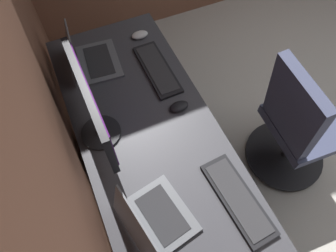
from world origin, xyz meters
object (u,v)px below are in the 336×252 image
laptop_leftmost (152,219)px  mouse_main (140,35)px  keyboard_spare (157,69)px  office_chair (296,129)px  laptop_center (88,58)px  mouse_spare (179,106)px  keyboard_main (238,199)px  monitor_primary (92,107)px  drawer_pedestal (144,156)px

laptop_leftmost → mouse_main: laptop_leftmost is taller
laptop_leftmost → mouse_main: 1.14m
keyboard_spare → mouse_main: size_ratio=4.06×
office_chair → laptop_center: bearing=53.5°
mouse_spare → laptop_center: bearing=35.2°
keyboard_main → office_chair: 0.76m
keyboard_main → mouse_spare: size_ratio=4.12×
monitor_primary → laptop_leftmost: bearing=-172.8°
mouse_main → office_chair: size_ratio=0.11×
laptop_leftmost → laptop_center: size_ratio=1.02×
drawer_pedestal → keyboard_spare: (0.30, -0.23, 0.39)m
laptop_leftmost → mouse_main: (1.08, -0.36, -0.03)m
laptop_center → keyboard_spare: laptop_center is taller
keyboard_main → laptop_leftmost: bearing=80.7°
laptop_leftmost → office_chair: bearing=-77.8°
mouse_spare → keyboard_spare: bearing=0.6°
keyboard_main → office_chair: size_ratio=0.44×
drawer_pedestal → laptop_leftmost: (-0.49, 0.13, 0.43)m
drawer_pedestal → laptop_leftmost: size_ratio=2.05×
monitor_primary → office_chair: (-0.29, -1.10, -0.50)m
monitor_primary → keyboard_main: size_ratio=1.33×
mouse_spare → office_chair: size_ratio=0.11×
keyboard_main → mouse_spare: 0.56m
keyboard_main → mouse_spare: mouse_spare is taller
keyboard_main → monitor_primary: bearing=38.2°
laptop_leftmost → keyboard_main: bearing=-99.3°
keyboard_main → laptop_center: bearing=19.8°
laptop_center → office_chair: office_chair is taller
laptop_leftmost → office_chair: size_ratio=0.35×
monitor_primary → office_chair: 1.24m
keyboard_spare → mouse_main: bearing=-1.4°
laptop_center → mouse_main: size_ratio=3.20×
laptop_leftmost → laptop_center: bearing=-0.7°
monitor_primary → keyboard_spare: monitor_primary is taller
drawer_pedestal → laptop_leftmost: 0.66m
monitor_primary → mouse_main: 0.74m
laptop_leftmost → keyboard_main: laptop_leftmost is taller
drawer_pedestal → mouse_main: (0.59, -0.23, 0.40)m
mouse_spare → office_chair: bearing=-111.6°
laptop_center → office_chair: 1.31m
monitor_primary → mouse_main: size_ratio=5.50×
monitor_primary → keyboard_main: (-0.57, -0.45, -0.22)m
laptop_leftmost → keyboard_main: (-0.06, -0.39, -0.04)m
mouse_main → office_chair: bearing=-141.8°
monitor_primary → laptop_center: bearing=-9.3°
laptop_leftmost → mouse_main: size_ratio=3.26×
laptop_leftmost → keyboard_spare: 0.86m
office_chair → keyboard_main: bearing=113.9°
laptop_center → keyboard_spare: size_ratio=0.79×
laptop_leftmost → mouse_spare: 0.61m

